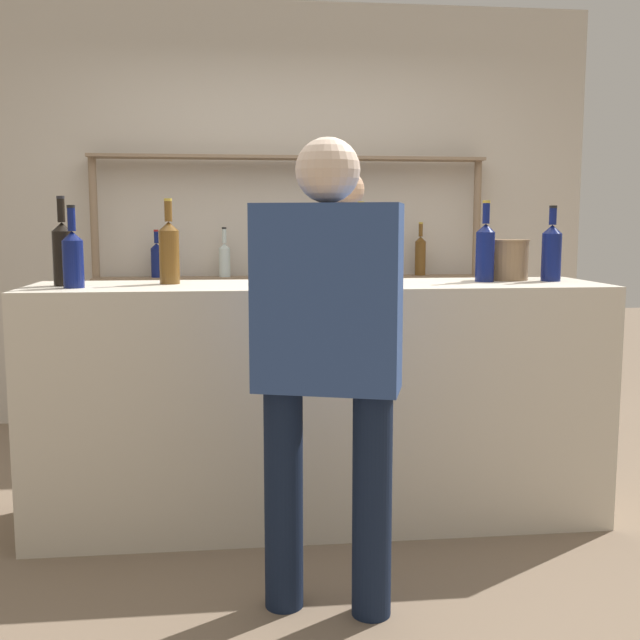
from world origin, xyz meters
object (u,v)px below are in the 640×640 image
(ice_bucket, at_px, (507,260))
(customer_center, at_px, (328,345))
(counter_bottle_0, at_px, (361,253))
(counter_bottle_2, at_px, (552,251))
(counter_bottle_3, at_px, (73,257))
(server_behind_counter, at_px, (345,293))
(counter_bottle_5, at_px, (169,251))
(counter_bottle_4, at_px, (485,251))
(counter_bottle_1, at_px, (63,252))
(wine_glass, at_px, (281,256))

(ice_bucket, height_order, customer_center, customer_center)
(counter_bottle_0, height_order, counter_bottle_2, counter_bottle_0)
(counter_bottle_3, bearing_deg, counter_bottle_2, 3.55)
(counter_bottle_3, height_order, server_behind_counter, server_behind_counter)
(counter_bottle_3, height_order, counter_bottle_5, counter_bottle_5)
(ice_bucket, distance_m, customer_center, 1.39)
(counter_bottle_4, height_order, ice_bucket, counter_bottle_4)
(server_behind_counter, bearing_deg, counter_bottle_4, 21.87)
(counter_bottle_1, height_order, counter_bottle_3, counter_bottle_1)
(counter_bottle_1, bearing_deg, counter_bottle_5, 7.01)
(wine_glass, bearing_deg, counter_bottle_5, -171.40)
(counter_bottle_5, distance_m, customer_center, 1.12)
(counter_bottle_2, height_order, customer_center, customer_center)
(counter_bottle_2, height_order, counter_bottle_3, counter_bottle_2)
(counter_bottle_1, bearing_deg, counter_bottle_2, 0.55)
(counter_bottle_3, height_order, customer_center, customer_center)
(counter_bottle_4, distance_m, ice_bucket, 0.17)
(counter_bottle_1, bearing_deg, counter_bottle_0, -1.65)
(counter_bottle_4, bearing_deg, customer_center, -133.44)
(counter_bottle_1, xyz_separation_m, server_behind_counter, (1.35, 0.90, -0.27))
(counter_bottle_1, bearing_deg, wine_glass, 7.85)
(counter_bottle_5, bearing_deg, server_behind_counter, 43.01)
(wine_glass, distance_m, customer_center, 1.02)
(counter_bottle_0, bearing_deg, wine_glass, 153.86)
(customer_center, bearing_deg, counter_bottle_0, 0.57)
(counter_bottle_0, xyz_separation_m, counter_bottle_5, (-0.84, 0.09, 0.01))
(counter_bottle_0, relative_size, counter_bottle_1, 0.95)
(counter_bottle_0, xyz_separation_m, counter_bottle_4, (0.59, 0.07, 0.01))
(counter_bottle_5, bearing_deg, counter_bottle_3, -156.42)
(counter_bottle_1, xyz_separation_m, counter_bottle_5, (0.44, 0.05, 0.00))
(counter_bottle_2, bearing_deg, counter_bottle_3, -176.45)
(counter_bottle_4, relative_size, customer_center, 0.23)
(counter_bottle_1, distance_m, ice_bucket, 2.01)
(wine_glass, bearing_deg, counter_bottle_4, -6.22)
(counter_bottle_5, distance_m, wine_glass, 0.51)
(counter_bottle_0, height_order, counter_bottle_1, counter_bottle_1)
(counter_bottle_5, height_order, wine_glass, counter_bottle_5)
(counter_bottle_2, xyz_separation_m, counter_bottle_5, (-1.74, 0.03, 0.01))
(counter_bottle_5, xyz_separation_m, server_behind_counter, (0.91, 0.85, -0.27))
(wine_glass, distance_m, server_behind_counter, 0.91)
(ice_bucket, distance_m, server_behind_counter, 1.05)
(counter_bottle_1, height_order, wine_glass, counter_bottle_1)
(wine_glass, height_order, server_behind_counter, server_behind_counter)
(counter_bottle_0, relative_size, counter_bottle_4, 0.98)
(counter_bottle_1, height_order, ice_bucket, counter_bottle_1)
(counter_bottle_0, bearing_deg, customer_center, -106.85)
(counter_bottle_5, xyz_separation_m, wine_glass, (0.50, 0.08, -0.03))
(ice_bucket, bearing_deg, customer_center, -135.24)
(counter_bottle_0, relative_size, ice_bucket, 1.76)
(server_behind_counter, relative_size, customer_center, 1.01)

